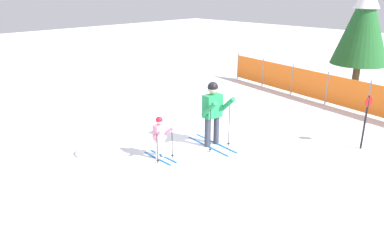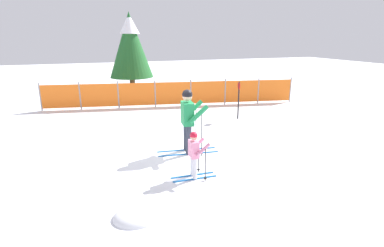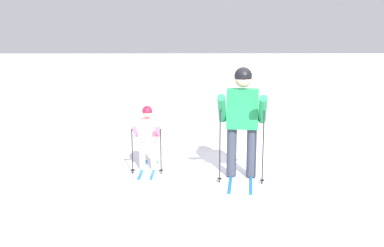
% 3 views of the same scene
% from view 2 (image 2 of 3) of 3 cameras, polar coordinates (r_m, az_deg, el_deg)
% --- Properties ---
extents(ground_plane, '(60.00, 60.00, 0.00)m').
position_cam_2_polar(ground_plane, '(8.29, -3.18, -5.20)').
color(ground_plane, white).
extents(skier_adult, '(1.66, 0.78, 1.72)m').
position_cam_2_polar(skier_adult, '(7.87, -0.71, 1.52)').
color(skier_adult, '#1966B2').
rests_on(skier_adult, ground_plane).
extents(skier_child, '(1.01, 0.53, 1.07)m').
position_cam_2_polar(skier_child, '(6.55, 0.47, -5.32)').
color(skier_child, '#1966B2').
rests_on(skier_child, ground_plane).
extents(safety_fence, '(11.00, 2.11, 1.18)m').
position_cam_2_polar(safety_fence, '(13.41, -3.61, 5.77)').
color(safety_fence, gray).
rests_on(safety_fence, ground_plane).
extents(conifer_far, '(2.29, 2.29, 4.26)m').
position_cam_2_polar(conifer_far, '(16.61, -11.68, 14.60)').
color(conifer_far, '#4C3823').
rests_on(conifer_far, ground_plane).
extents(trail_marker, '(0.07, 0.28, 1.42)m').
position_cam_2_polar(trail_marker, '(11.36, 8.88, 5.18)').
color(trail_marker, black).
rests_on(trail_marker, ground_plane).
extents(snow_mound, '(0.87, 0.74, 0.35)m').
position_cam_2_polar(snow_mound, '(5.56, -10.25, -17.08)').
color(snow_mound, white).
rests_on(snow_mound, ground_plane).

